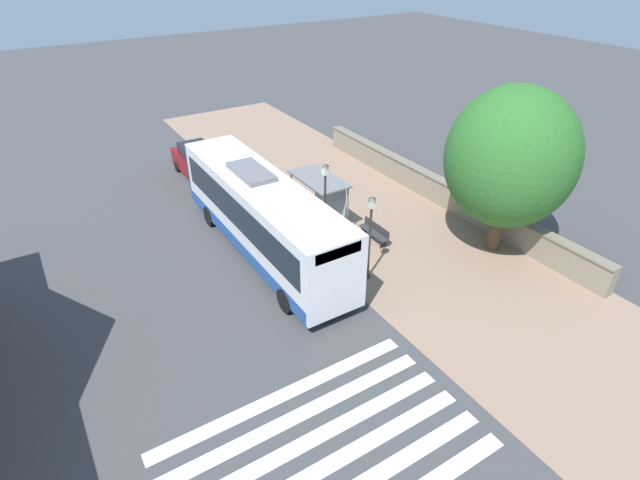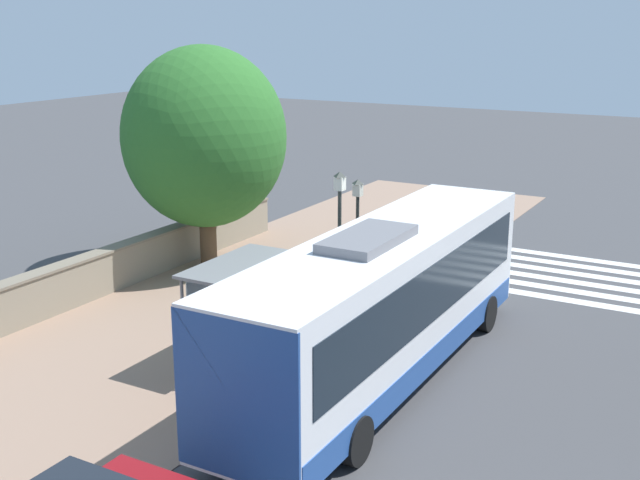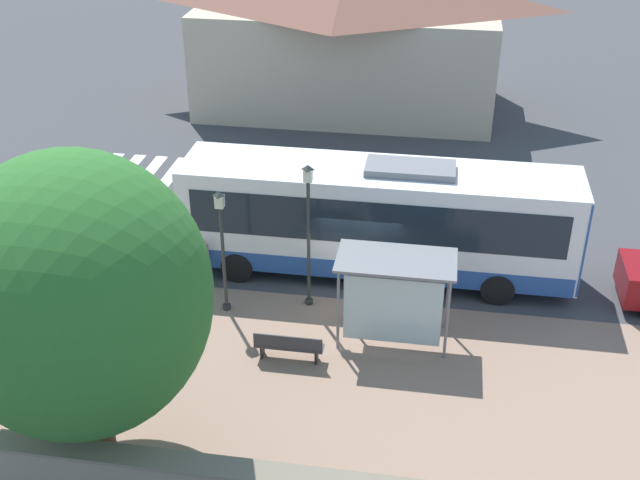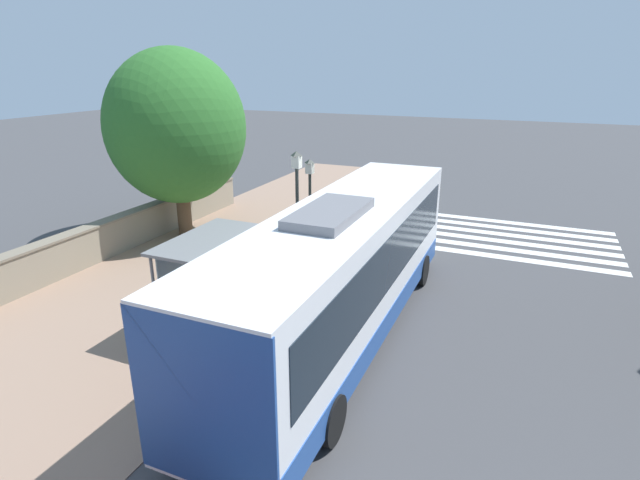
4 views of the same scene
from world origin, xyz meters
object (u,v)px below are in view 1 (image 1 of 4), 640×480
(bus_shelter, at_px, (322,186))
(shade_tree, at_px, (511,158))
(parked_car_behind_bus, at_px, (199,162))
(bus, at_px, (262,215))
(bench, at_px, (375,232))
(street_lamp_far, at_px, (370,231))
(street_lamp_near, at_px, (325,204))
(pedestrian, at_px, (359,281))

(bus_shelter, height_order, shade_tree, shade_tree)
(parked_car_behind_bus, bearing_deg, bus, 87.29)
(bus, bearing_deg, shade_tree, 149.80)
(bench, bearing_deg, bus_shelter, -64.07)
(bench, bearing_deg, street_lamp_far, 47.45)
(shade_tree, xyz_separation_m, parked_car_behind_bus, (8.73, -14.99, -3.58))
(bus, height_order, parked_car_behind_bus, bus)
(bench, height_order, street_lamp_near, street_lamp_near)
(bench, relative_size, street_lamp_near, 0.41)
(bus_shelter, distance_m, bench, 3.41)
(pedestrian, height_order, street_lamp_far, street_lamp_far)
(bus_shelter, bearing_deg, shade_tree, 132.22)
(pedestrian, bearing_deg, bench, -135.38)
(bus_shelter, height_order, pedestrian, bus_shelter)
(bus_shelter, relative_size, parked_car_behind_bus, 0.70)
(street_lamp_near, height_order, parked_car_behind_bus, street_lamp_near)
(shade_tree, bearing_deg, bus_shelter, -47.78)
(bus, relative_size, bench, 6.48)
(bench, relative_size, shade_tree, 0.25)
(street_lamp_near, distance_m, shade_tree, 8.09)
(pedestrian, height_order, bench, pedestrian)
(street_lamp_far, bearing_deg, parked_car_behind_bus, -80.35)
(street_lamp_near, relative_size, street_lamp_far, 1.17)
(bus, bearing_deg, street_lamp_far, 123.89)
(street_lamp_near, height_order, shade_tree, shade_tree)
(parked_car_behind_bus, bearing_deg, pedestrian, 94.37)
(pedestrian, xyz_separation_m, shade_tree, (-7.60, 0.18, 3.60))
(shade_tree, bearing_deg, pedestrian, -1.39)
(bus, relative_size, bus_shelter, 3.76)
(pedestrian, xyz_separation_m, parked_car_behind_bus, (1.13, -14.81, 0.02))
(bench, bearing_deg, parked_car_behind_bus, -68.85)
(bench, bearing_deg, pedestrian, 44.62)
(bus_shelter, xyz_separation_m, pedestrian, (2.02, 5.96, -1.23))
(bus_shelter, height_order, parked_car_behind_bus, bus_shelter)
(bus, height_order, street_lamp_near, street_lamp_near)
(street_lamp_far, xyz_separation_m, shade_tree, (-6.38, 1.17, 2.19))
(bus_shelter, bearing_deg, street_lamp_far, 80.79)
(street_lamp_far, bearing_deg, street_lamp_near, -74.32)
(street_lamp_near, bearing_deg, pedestrian, 80.61)
(street_lamp_near, bearing_deg, bench, 178.57)
(bench, height_order, street_lamp_far, street_lamp_far)
(bus_shelter, distance_m, street_lamp_near, 3.04)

